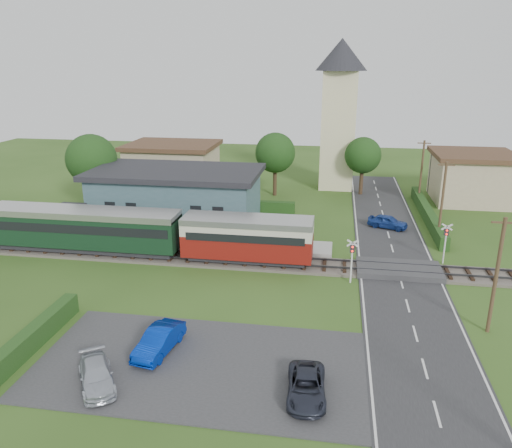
% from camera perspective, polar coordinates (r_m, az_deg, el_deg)
% --- Properties ---
extents(ground, '(120.00, 120.00, 0.00)m').
position_cam_1_polar(ground, '(37.14, 0.75, -5.79)').
color(ground, '#2D4C19').
extents(railway_track, '(76.00, 3.20, 0.49)m').
position_cam_1_polar(railway_track, '(38.91, 1.19, -4.46)').
color(railway_track, '#4C443D').
rests_on(railway_track, ground).
extents(road, '(6.00, 70.00, 0.05)m').
position_cam_1_polar(road, '(37.13, 16.30, -6.53)').
color(road, '#28282B').
rests_on(road, ground).
extents(car_park, '(17.00, 9.00, 0.08)m').
position_cam_1_polar(car_park, '(27.07, -6.45, -15.67)').
color(car_park, '#333335').
rests_on(car_park, ground).
extents(crossing_deck, '(6.20, 3.40, 0.45)m').
position_cam_1_polar(crossing_deck, '(38.87, 16.00, -5.04)').
color(crossing_deck, '#333335').
rests_on(crossing_deck, ground).
extents(platform, '(30.00, 3.00, 0.45)m').
position_cam_1_polar(platform, '(44.14, -11.18, -1.86)').
color(platform, gray).
rests_on(platform, ground).
extents(equipment_hut, '(2.30, 2.30, 2.55)m').
position_cam_1_polar(equipment_hut, '(47.00, -20.48, 0.50)').
color(equipment_hut, beige).
rests_on(equipment_hut, platform).
extents(station_building, '(16.00, 9.00, 5.30)m').
position_cam_1_polar(station_building, '(48.62, -9.03, 3.17)').
color(station_building, '#385961').
rests_on(station_building, ground).
extents(train, '(43.20, 2.90, 3.40)m').
position_cam_1_polar(train, '(44.40, -22.80, -0.19)').
color(train, '#232328').
rests_on(train, ground).
extents(church_tower, '(6.00, 6.00, 17.60)m').
position_cam_1_polar(church_tower, '(61.77, 9.50, 13.40)').
color(church_tower, beige).
rests_on(church_tower, ground).
extents(house_west, '(10.80, 8.80, 5.50)m').
position_cam_1_polar(house_west, '(63.10, -9.46, 6.67)').
color(house_west, tan).
rests_on(house_west, ground).
extents(house_east, '(8.80, 8.80, 5.50)m').
position_cam_1_polar(house_east, '(60.76, 23.44, 4.98)').
color(house_east, tan).
rests_on(house_east, ground).
extents(hedge_carpark, '(0.80, 9.00, 1.20)m').
position_cam_1_polar(hedge_carpark, '(30.50, -24.36, -11.93)').
color(hedge_carpark, '#193814').
rests_on(hedge_carpark, ground).
extents(hedge_roadside, '(0.80, 18.00, 1.20)m').
position_cam_1_polar(hedge_roadside, '(52.46, 18.99, 1.12)').
color(hedge_roadside, '#193814').
rests_on(hedge_roadside, ground).
extents(hedge_station, '(22.00, 0.80, 1.30)m').
position_cam_1_polar(hedge_station, '(53.30, -7.44, 2.29)').
color(hedge_station, '#193814').
rests_on(hedge_station, ground).
extents(tree_a, '(5.20, 5.20, 8.00)m').
position_cam_1_polar(tree_a, '(54.61, -18.29, 7.01)').
color(tree_a, '#332316').
rests_on(tree_a, ground).
extents(tree_b, '(4.60, 4.60, 7.34)m').
position_cam_1_polar(tree_b, '(57.89, 2.21, 8.12)').
color(tree_b, '#332316').
rests_on(tree_b, ground).
extents(tree_c, '(4.20, 4.20, 6.78)m').
position_cam_1_polar(tree_c, '(59.58, 12.12, 7.67)').
color(tree_c, '#332316').
rests_on(tree_c, ground).
extents(utility_pole_b, '(1.40, 0.22, 7.00)m').
position_cam_1_polar(utility_pole_b, '(31.24, 25.78, -5.23)').
color(utility_pole_b, '#473321').
rests_on(utility_pole_b, ground).
extents(utility_pole_c, '(1.40, 0.22, 7.00)m').
position_cam_1_polar(utility_pole_c, '(45.99, 20.52, 2.57)').
color(utility_pole_c, '#473321').
rests_on(utility_pole_c, ground).
extents(utility_pole_d, '(1.40, 0.22, 7.00)m').
position_cam_1_polar(utility_pole_d, '(57.49, 18.38, 5.73)').
color(utility_pole_d, '#473321').
rests_on(utility_pole_d, ground).
extents(crossing_signal_near, '(0.84, 0.28, 3.28)m').
position_cam_1_polar(crossing_signal_near, '(35.63, 10.91, -3.47)').
color(crossing_signal_near, silver).
rests_on(crossing_signal_near, ground).
extents(crossing_signal_far, '(0.84, 0.28, 3.28)m').
position_cam_1_polar(crossing_signal_far, '(41.02, 20.87, -1.46)').
color(crossing_signal_far, silver).
rests_on(crossing_signal_far, ground).
extents(streetlamp_west, '(0.30, 0.30, 5.15)m').
position_cam_1_polar(streetlamp_west, '(61.18, -17.22, 5.98)').
color(streetlamp_west, '#3F3F47').
rests_on(streetlamp_west, ground).
extents(streetlamp_east, '(0.30, 0.30, 5.15)m').
position_cam_1_polar(streetlamp_east, '(62.74, 19.30, 6.06)').
color(streetlamp_east, '#3F3F47').
rests_on(streetlamp_east, ground).
extents(car_on_road, '(3.94, 2.69, 1.25)m').
position_cam_1_polar(car_on_road, '(48.54, 14.82, 0.27)').
color(car_on_road, navy).
rests_on(car_on_road, road).
extents(car_park_blue, '(1.96, 4.10, 1.30)m').
position_cam_1_polar(car_park_blue, '(28.05, -11.02, -12.95)').
color(car_park_blue, '#012498').
rests_on(car_park_blue, car_park).
extents(car_park_silver, '(3.26, 3.96, 1.08)m').
position_cam_1_polar(car_park_silver, '(26.30, -17.77, -16.13)').
color(car_park_silver, '#ACB1BD').
rests_on(car_park_silver, car_park).
extents(car_park_dark, '(2.01, 3.94, 1.07)m').
position_cam_1_polar(car_park_dark, '(24.55, 5.78, -17.99)').
color(car_park_dark, '#242835').
rests_on(car_park_dark, car_park).
extents(pedestrian_near, '(0.59, 0.42, 1.53)m').
position_cam_1_polar(pedestrian_near, '(41.92, -4.39, -1.20)').
color(pedestrian_near, gray).
rests_on(pedestrian_near, platform).
extents(pedestrian_far, '(0.97, 1.07, 1.78)m').
position_cam_1_polar(pedestrian_far, '(46.10, -19.64, -0.27)').
color(pedestrian_far, gray).
rests_on(pedestrian_far, platform).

